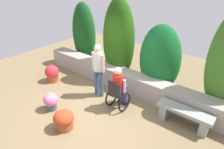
{
  "coord_description": "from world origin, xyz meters",
  "views": [
    {
      "loc": [
        3.36,
        -3.42,
        3.67
      ],
      "look_at": [
        -0.04,
        0.81,
        0.85
      ],
      "focal_mm": 32.45,
      "sensor_mm": 36.0,
      "label": 1
    }
  ],
  "objects_px": {
    "person_standing_companion": "(98,67)",
    "flower_pot_purple_near": "(52,73)",
    "flower_pot_terracotta_by_wall": "(51,101)",
    "stone_bench": "(184,115)",
    "person_in_wheelchair": "(119,89)",
    "flower_pot_red_accent": "(64,120)"
  },
  "relations": [
    {
      "from": "person_standing_companion",
      "to": "flower_pot_purple_near",
      "type": "relative_size",
      "value": 2.74
    },
    {
      "from": "person_standing_companion",
      "to": "flower_pot_terracotta_by_wall",
      "type": "height_order",
      "value": "person_standing_companion"
    },
    {
      "from": "stone_bench",
      "to": "flower_pot_terracotta_by_wall",
      "type": "bearing_deg",
      "value": -147.89
    },
    {
      "from": "person_standing_companion",
      "to": "flower_pot_terracotta_by_wall",
      "type": "xyz_separation_m",
      "value": [
        -0.57,
        -1.45,
        -0.71
      ]
    },
    {
      "from": "stone_bench",
      "to": "person_standing_companion",
      "type": "height_order",
      "value": "person_standing_companion"
    },
    {
      "from": "person_in_wheelchair",
      "to": "flower_pot_purple_near",
      "type": "bearing_deg",
      "value": 173.69
    },
    {
      "from": "person_in_wheelchair",
      "to": "flower_pot_purple_near",
      "type": "height_order",
      "value": "person_in_wheelchair"
    },
    {
      "from": "stone_bench",
      "to": "flower_pot_purple_near",
      "type": "height_order",
      "value": "flower_pot_purple_near"
    },
    {
      "from": "stone_bench",
      "to": "person_in_wheelchair",
      "type": "relative_size",
      "value": 1.08
    },
    {
      "from": "person_in_wheelchair",
      "to": "person_standing_companion",
      "type": "height_order",
      "value": "person_standing_companion"
    },
    {
      "from": "person_in_wheelchair",
      "to": "flower_pot_terracotta_by_wall",
      "type": "distance_m",
      "value": 1.99
    },
    {
      "from": "flower_pot_red_accent",
      "to": "person_standing_companion",
      "type": "bearing_deg",
      "value": 101.7
    },
    {
      "from": "stone_bench",
      "to": "person_in_wheelchair",
      "type": "xyz_separation_m",
      "value": [
        -1.8,
        -0.45,
        0.3
      ]
    },
    {
      "from": "flower_pot_terracotta_by_wall",
      "to": "flower_pot_red_accent",
      "type": "relative_size",
      "value": 1.0
    },
    {
      "from": "flower_pot_purple_near",
      "to": "person_in_wheelchair",
      "type": "bearing_deg",
      "value": 5.02
    },
    {
      "from": "flower_pot_purple_near",
      "to": "flower_pot_terracotta_by_wall",
      "type": "xyz_separation_m",
      "value": [
        1.39,
        -1.07,
        -0.02
      ]
    },
    {
      "from": "flower_pot_terracotta_by_wall",
      "to": "flower_pot_red_accent",
      "type": "distance_m",
      "value": 0.97
    },
    {
      "from": "person_standing_companion",
      "to": "flower_pot_terracotta_by_wall",
      "type": "bearing_deg",
      "value": -112.71
    },
    {
      "from": "stone_bench",
      "to": "flower_pot_terracotta_by_wall",
      "type": "height_order",
      "value": "flower_pot_terracotta_by_wall"
    },
    {
      "from": "flower_pot_terracotta_by_wall",
      "to": "flower_pot_red_accent",
      "type": "height_order",
      "value": "same"
    },
    {
      "from": "flower_pot_purple_near",
      "to": "flower_pot_red_accent",
      "type": "height_order",
      "value": "flower_pot_purple_near"
    },
    {
      "from": "stone_bench",
      "to": "flower_pot_terracotta_by_wall",
      "type": "relative_size",
      "value": 2.67
    }
  ]
}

